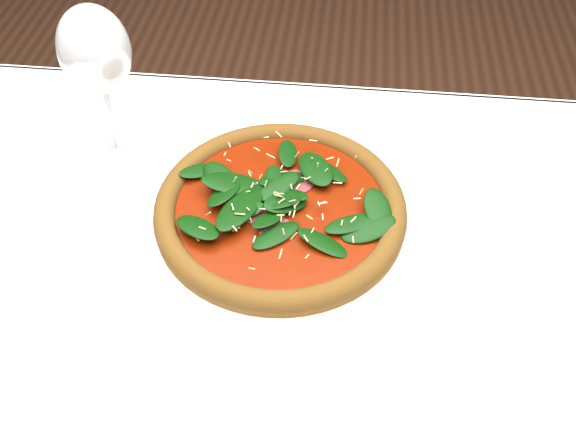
# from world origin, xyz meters

# --- Properties ---
(dining_table) EXTENTS (1.21, 0.81, 0.75)m
(dining_table) POSITION_xyz_m (0.00, 0.00, 0.65)
(dining_table) COLOR white
(dining_table) RESTS_ON ground
(plate) EXTENTS (0.37, 0.37, 0.02)m
(plate) POSITION_xyz_m (-0.02, 0.10, 0.76)
(plate) COLOR white
(plate) RESTS_ON dining_table
(pizza) EXTENTS (0.42, 0.42, 0.04)m
(pizza) POSITION_xyz_m (-0.02, 0.10, 0.78)
(pizza) COLOR #926223
(pizza) RESTS_ON plate
(wine_glass) EXTENTS (0.09, 0.09, 0.22)m
(wine_glass) POSITION_xyz_m (-0.27, 0.21, 0.91)
(wine_glass) COLOR silver
(wine_glass) RESTS_ON dining_table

